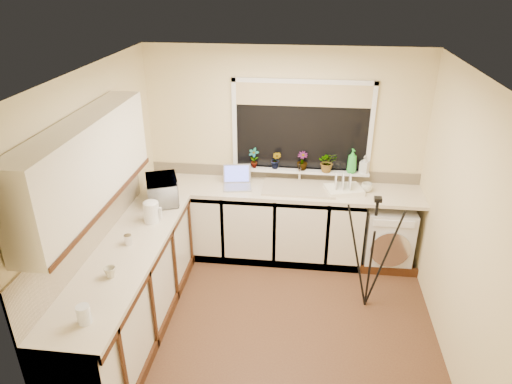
{
  "coord_description": "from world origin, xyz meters",
  "views": [
    {
      "loc": [
        0.28,
        -3.63,
        3.18
      ],
      "look_at": [
        -0.22,
        0.55,
        1.15
      ],
      "focal_mm": 32.52,
      "sensor_mm": 36.0,
      "label": 1
    }
  ],
  "objects_px": {
    "microwave": "(162,190)",
    "soap_bottle_green": "(352,161)",
    "steel_jar": "(128,240)",
    "laptop": "(237,181)",
    "tripod": "(371,254)",
    "plant_a": "(254,158)",
    "cup_left": "(110,272)",
    "plant_b": "(276,160)",
    "plant_c": "(302,161)",
    "dish_rack": "(344,190)",
    "plant_d": "(327,162)",
    "soap_bottle_clear": "(364,164)",
    "kettle": "(151,212)",
    "glass_jug": "(84,314)",
    "cup_back": "(367,188)",
    "washing_machine": "(387,235)"
  },
  "relations": [
    {
      "from": "tripod",
      "to": "soap_bottle_green",
      "type": "distance_m",
      "value": 1.21
    },
    {
      "from": "soap_bottle_clear",
      "to": "cup_back",
      "type": "height_order",
      "value": "soap_bottle_clear"
    },
    {
      "from": "microwave",
      "to": "plant_d",
      "type": "bearing_deg",
      "value": -90.5
    },
    {
      "from": "steel_jar",
      "to": "kettle",
      "type": "bearing_deg",
      "value": 79.7
    },
    {
      "from": "tripod",
      "to": "glass_jug",
      "type": "relative_size",
      "value": 8.82
    },
    {
      "from": "tripod",
      "to": "cup_left",
      "type": "height_order",
      "value": "tripod"
    },
    {
      "from": "microwave",
      "to": "cup_left",
      "type": "relative_size",
      "value": 4.83
    },
    {
      "from": "plant_c",
      "to": "soap_bottle_green",
      "type": "bearing_deg",
      "value": -1.99
    },
    {
      "from": "plant_a",
      "to": "soap_bottle_clear",
      "type": "distance_m",
      "value": 1.28
    },
    {
      "from": "tripod",
      "to": "cup_back",
      "type": "bearing_deg",
      "value": 67.66
    },
    {
      "from": "microwave",
      "to": "soap_bottle_green",
      "type": "height_order",
      "value": "soap_bottle_green"
    },
    {
      "from": "cup_back",
      "to": "soap_bottle_clear",
      "type": "bearing_deg",
      "value": 98.12
    },
    {
      "from": "steel_jar",
      "to": "cup_back",
      "type": "height_order",
      "value": "cup_back"
    },
    {
      "from": "dish_rack",
      "to": "plant_d",
      "type": "height_order",
      "value": "plant_d"
    },
    {
      "from": "laptop",
      "to": "tripod",
      "type": "xyz_separation_m",
      "value": [
        1.47,
        -0.85,
        -0.33
      ]
    },
    {
      "from": "plant_a",
      "to": "dish_rack",
      "type": "bearing_deg",
      "value": -13.36
    },
    {
      "from": "steel_jar",
      "to": "laptop",
      "type": "bearing_deg",
      "value": 60.05
    },
    {
      "from": "washing_machine",
      "to": "cup_left",
      "type": "relative_size",
      "value": 7.64
    },
    {
      "from": "steel_jar",
      "to": "microwave",
      "type": "relative_size",
      "value": 0.2
    },
    {
      "from": "glass_jug",
      "to": "plant_b",
      "type": "xyz_separation_m",
      "value": [
        1.15,
        2.63,
        0.19
      ]
    },
    {
      "from": "kettle",
      "to": "plant_c",
      "type": "height_order",
      "value": "plant_c"
    },
    {
      "from": "steel_jar",
      "to": "soap_bottle_green",
      "type": "distance_m",
      "value": 2.64
    },
    {
      "from": "dish_rack",
      "to": "plant_c",
      "type": "xyz_separation_m",
      "value": [
        -0.48,
        0.25,
        0.23
      ]
    },
    {
      "from": "plant_a",
      "to": "soap_bottle_green",
      "type": "relative_size",
      "value": 0.84
    },
    {
      "from": "dish_rack",
      "to": "cup_back",
      "type": "distance_m",
      "value": 0.27
    },
    {
      "from": "glass_jug",
      "to": "microwave",
      "type": "distance_m",
      "value": 1.94
    },
    {
      "from": "microwave",
      "to": "plant_b",
      "type": "xyz_separation_m",
      "value": [
        1.17,
        0.69,
        0.13
      ]
    },
    {
      "from": "microwave",
      "to": "cup_left",
      "type": "distance_m",
      "value": 1.4
    },
    {
      "from": "kettle",
      "to": "tripod",
      "type": "distance_m",
      "value": 2.22
    },
    {
      "from": "microwave",
      "to": "plant_b",
      "type": "bearing_deg",
      "value": -80.76
    },
    {
      "from": "plant_d",
      "to": "plant_b",
      "type": "bearing_deg",
      "value": 178.27
    },
    {
      "from": "soap_bottle_green",
      "to": "microwave",
      "type": "bearing_deg",
      "value": -161.66
    },
    {
      "from": "microwave",
      "to": "soap_bottle_clear",
      "type": "bearing_deg",
      "value": -93.61
    },
    {
      "from": "microwave",
      "to": "plant_a",
      "type": "distance_m",
      "value": 1.15
    },
    {
      "from": "tripod",
      "to": "plant_b",
      "type": "distance_m",
      "value": 1.58
    },
    {
      "from": "laptop",
      "to": "steel_jar",
      "type": "relative_size",
      "value": 3.73
    },
    {
      "from": "dish_rack",
      "to": "soap_bottle_green",
      "type": "bearing_deg",
      "value": 53.98
    },
    {
      "from": "kettle",
      "to": "plant_c",
      "type": "xyz_separation_m",
      "value": [
        1.45,
        1.15,
        0.16
      ]
    },
    {
      "from": "kettle",
      "to": "glass_jug",
      "type": "xyz_separation_m",
      "value": [
        -0.01,
        -1.48,
        -0.03
      ]
    },
    {
      "from": "cup_left",
      "to": "plant_b",
      "type": "bearing_deg",
      "value": 60.38
    },
    {
      "from": "dish_rack",
      "to": "cup_left",
      "type": "distance_m",
      "value": 2.7
    },
    {
      "from": "plant_a",
      "to": "soap_bottle_green",
      "type": "distance_m",
      "value": 1.14
    },
    {
      "from": "plant_d",
      "to": "soap_bottle_clear",
      "type": "xyz_separation_m",
      "value": [
        0.42,
        0.03,
        -0.02
      ]
    },
    {
      "from": "laptop",
      "to": "microwave",
      "type": "distance_m",
      "value": 0.88
    },
    {
      "from": "washing_machine",
      "to": "tripod",
      "type": "bearing_deg",
      "value": -111.5
    },
    {
      "from": "plant_b",
      "to": "plant_c",
      "type": "xyz_separation_m",
      "value": [
        0.31,
        0.0,
        -0.0
      ]
    },
    {
      "from": "washing_machine",
      "to": "plant_d",
      "type": "bearing_deg",
      "value": 160.8
    },
    {
      "from": "washing_machine",
      "to": "glass_jug",
      "type": "xyz_separation_m",
      "value": [
        -2.49,
        -2.38,
        0.6
      ]
    },
    {
      "from": "laptop",
      "to": "dish_rack",
      "type": "height_order",
      "value": "laptop"
    },
    {
      "from": "plant_b",
      "to": "plant_d",
      "type": "relative_size",
      "value": 0.91
    }
  ]
}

